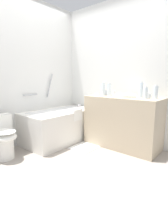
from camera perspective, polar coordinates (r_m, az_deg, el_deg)
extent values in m
plane|color=#9E9389|center=(2.62, -6.23, -16.13)|extent=(3.76, 3.76, 0.00)
cube|color=silver|center=(3.32, -21.65, 11.78)|extent=(3.16, 0.10, 2.57)
cube|color=silver|center=(3.48, 10.97, 12.24)|extent=(0.10, 2.72, 2.57)
cube|color=silver|center=(3.46, -7.67, -4.28)|extent=(1.40, 0.76, 0.58)
cube|color=white|center=(3.40, -7.78, -0.22)|extent=(1.15, 0.55, 0.09)
cylinder|color=#ABABB0|center=(3.77, -1.65, 2.18)|extent=(0.09, 0.03, 0.03)
cylinder|color=#ABABB0|center=(3.66, -10.89, 8.33)|extent=(0.17, 0.03, 0.45)
cylinder|color=#ABABB0|center=(3.40, -16.80, 5.30)|extent=(0.29, 0.03, 0.03)
cube|color=white|center=(3.21, -2.04, -0.96)|extent=(0.22, 0.03, 0.20)
cylinder|color=white|center=(2.94, -24.09, -10.22)|extent=(0.27, 0.27, 0.35)
ellipsoid|color=white|center=(2.84, -23.99, -7.17)|extent=(0.35, 0.41, 0.13)
ellipsoid|color=white|center=(2.82, -24.11, -5.71)|extent=(0.33, 0.39, 0.02)
cube|color=tan|center=(3.14, 12.12, -3.19)|extent=(0.55, 1.25, 0.87)
cylinder|color=white|center=(3.05, 13.08, 5.10)|extent=(0.35, 0.35, 0.05)
cylinder|color=#B8B8BD|center=(3.24, 14.83, 5.40)|extent=(0.02, 0.02, 0.05)
cylinder|color=#B8B8BD|center=(3.20, 14.52, 5.81)|extent=(0.09, 0.02, 0.02)
cylinder|color=#B8B8BD|center=(3.22, 15.79, 5.17)|extent=(0.03, 0.03, 0.04)
cylinder|color=#B8B8BD|center=(3.27, 13.87, 5.34)|extent=(0.03, 0.03, 0.04)
cylinder|color=silver|center=(3.23, 7.99, 7.08)|extent=(0.07, 0.07, 0.21)
cylinder|color=white|center=(3.23, 8.04, 9.18)|extent=(0.04, 0.04, 0.02)
cylinder|color=silver|center=(3.37, 5.87, 6.94)|extent=(0.07, 0.07, 0.18)
cylinder|color=white|center=(3.36, 5.90, 8.63)|extent=(0.04, 0.04, 0.02)
cylinder|color=silver|center=(2.92, 21.90, 5.81)|extent=(0.07, 0.07, 0.19)
cylinder|color=white|center=(2.91, 22.04, 7.90)|extent=(0.04, 0.04, 0.02)
cylinder|color=silver|center=(3.24, 6.19, 7.26)|extent=(0.06, 0.06, 0.23)
cylinder|color=white|center=(3.24, 6.23, 9.48)|extent=(0.03, 0.03, 0.02)
cylinder|color=silver|center=(2.98, 17.68, 6.62)|extent=(0.07, 0.07, 0.24)
cylinder|color=white|center=(2.97, 17.83, 9.14)|extent=(0.04, 0.04, 0.02)
cylinder|color=silver|center=(2.89, 19.03, 5.75)|extent=(0.07, 0.07, 0.17)
cylinder|color=white|center=(2.88, 19.14, 7.66)|extent=(0.04, 0.04, 0.02)
cylinder|color=white|center=(3.23, 9.55, 5.95)|extent=(0.08, 0.08, 0.09)
cylinder|color=white|center=(2.97, 20.11, 4.91)|extent=(0.07, 0.07, 0.08)
cylinder|color=white|center=(3.32, 7.09, 6.13)|extent=(0.07, 0.07, 0.09)
cube|color=white|center=(3.32, 4.32, 5.57)|extent=(0.09, 0.06, 0.02)
cube|color=white|center=(3.21, 1.28, -10.71)|extent=(0.63, 0.39, 0.01)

